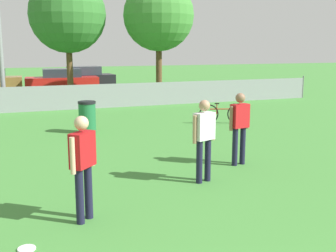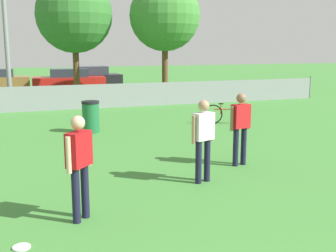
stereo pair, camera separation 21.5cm
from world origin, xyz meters
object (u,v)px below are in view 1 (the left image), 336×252
object	(u,v)px
player_receiver_white	(204,134)
bicycle_sideline	(223,114)
frisbee_disc	(27,249)
parked_car_dark	(84,78)
player_defender_red	(83,160)
player_thrower_red	(240,123)
tree_near_pole	(68,15)
parked_car_red	(62,80)
tree_far_right	(159,16)
trash_bin	(87,117)

from	to	relation	value
player_receiver_white	bicycle_sideline	size ratio (longest dim) A/B	1.02
frisbee_disc	parked_car_dark	distance (m)	23.55
player_defender_red	player_thrower_red	bearing A→B (deg)	-18.99
bicycle_sideline	parked_car_dark	bearing A→B (deg)	116.78
frisbee_disc	tree_near_pole	bearing A→B (deg)	79.88
tree_near_pole	player_thrower_red	xyz separation A→B (m)	(1.88, -14.38, -3.40)
parked_car_red	frisbee_disc	bearing A→B (deg)	-94.59
tree_far_right	player_thrower_red	distance (m)	13.64
tree_near_pole	parked_car_dark	size ratio (longest dim) A/B	1.59
tree_near_pole	trash_bin	xyz separation A→B (m)	(-0.79, -9.30, -3.88)
player_receiver_white	player_thrower_red	distance (m)	1.61
bicycle_sideline	frisbee_disc	bearing A→B (deg)	-115.04
tree_near_pole	player_receiver_white	size ratio (longest dim) A/B	3.74
bicycle_sideline	parked_car_red	xyz separation A→B (m)	(-4.03, 13.89, 0.32)
frisbee_disc	tree_far_right	bearing A→B (deg)	64.24
parked_car_dark	bicycle_sideline	bearing A→B (deg)	-84.60
tree_far_right	player_thrower_red	xyz separation A→B (m)	(-2.63, -12.95, -3.36)
player_defender_red	trash_bin	size ratio (longest dim) A/B	1.65
player_defender_red	parked_car_dark	size ratio (longest dim) A/B	0.42
tree_far_right	parked_car_dark	distance (m)	8.69
frisbee_disc	trash_bin	xyz separation A→B (m)	(2.26, 7.78, 0.51)
bicycle_sideline	trash_bin	bearing A→B (deg)	-162.98
tree_far_right	player_thrower_red	bearing A→B (deg)	-101.49
tree_far_right	parked_car_red	xyz separation A→B (m)	(-4.40, 5.93, -3.68)
player_receiver_white	tree_far_right	bearing A→B (deg)	55.46
player_defender_red	frisbee_disc	bearing A→B (deg)	171.65
parked_car_dark	tree_near_pole	bearing A→B (deg)	-109.82
tree_far_right	tree_near_pole	bearing A→B (deg)	162.45
player_receiver_white	frisbee_disc	xyz separation A→B (m)	(-3.58, -1.83, -0.99)
player_thrower_red	player_receiver_white	bearing A→B (deg)	-158.52
tree_far_right	trash_bin	bearing A→B (deg)	-123.92
tree_near_pole	player_thrower_red	bearing A→B (deg)	-82.57
frisbee_disc	player_defender_red	bearing A→B (deg)	37.25
player_receiver_white	bicycle_sideline	xyz separation A→B (m)	(3.60, 5.87, -0.64)
tree_far_right	parked_car_red	bearing A→B (deg)	126.59
tree_near_pole	player_thrower_red	world-z (taller)	tree_near_pole
player_thrower_red	trash_bin	size ratio (longest dim) A/B	1.65
player_defender_red	player_thrower_red	xyz separation A→B (m)	(3.99, 2.00, 0.00)
parked_car_dark	player_thrower_red	bearing A→B (deg)	-93.07
player_thrower_red	tree_far_right	bearing A→B (deg)	66.85
tree_near_pole	player_defender_red	world-z (taller)	tree_near_pole
player_receiver_white	trash_bin	size ratio (longest dim) A/B	1.65
tree_far_right	trash_bin	distance (m)	10.25
tree_far_right	parked_car_red	world-z (taller)	tree_far_right
trash_bin	parked_car_dark	xyz separation A→B (m)	(2.55, 15.27, 0.18)
player_thrower_red	frisbee_disc	size ratio (longest dim) A/B	6.84
player_defender_red	bicycle_sideline	world-z (taller)	player_defender_red
trash_bin	parked_car_red	xyz separation A→B (m)	(0.90, 13.81, 0.17)
player_defender_red	tree_near_pole	bearing A→B (deg)	37.03
player_thrower_red	parked_car_red	xyz separation A→B (m)	(-1.77, 18.88, -0.31)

